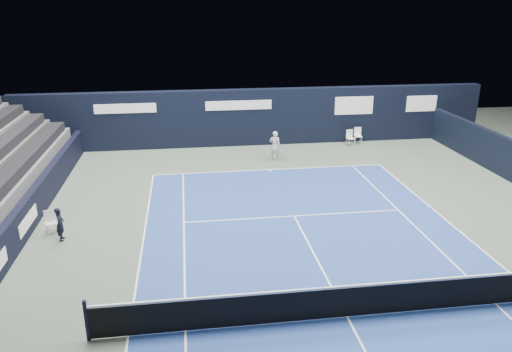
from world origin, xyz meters
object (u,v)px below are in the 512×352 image
Objects in this scene: line_judge_chair at (50,220)px; tennis_net at (348,300)px; folding_chair_back_a at (350,136)px; tennis_player at (275,146)px; folding_chair_back_b at (358,134)px.

line_judge_chair is 10.71m from tennis_net.
tennis_player is at bearing -164.40° from folding_chair_back_a.
folding_chair_back_a is at bearing -144.76° from folding_chair_back_b.
tennis_player is (0.52, 13.42, 0.24)m from tennis_net.
line_judge_chair is 0.55× the size of tennis_player.
folding_chair_back_b is 5.75m from tennis_player.
tennis_net is (-5.16, -15.54, 0.02)m from folding_chair_back_a.
tennis_player is at bearing 17.17° from line_judge_chair.
folding_chair_back_a is 1.06× the size of line_judge_chair.
folding_chair_back_a is 5.11m from tennis_player.
tennis_net reaches higher than line_judge_chair.
folding_chair_back_a is 16.67m from line_judge_chair.
folding_chair_back_b is at bearing 70.16° from tennis_net.
folding_chair_back_a reaches higher than line_judge_chair.
tennis_player is (-4.64, -2.12, 0.26)m from folding_chair_back_a.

